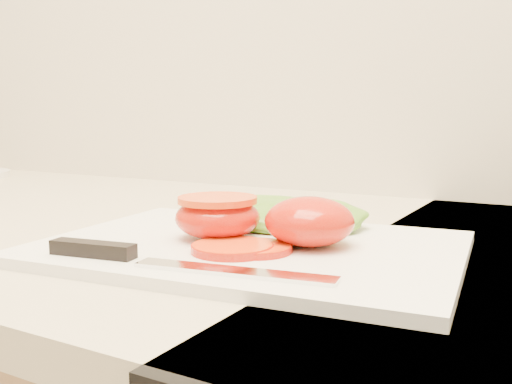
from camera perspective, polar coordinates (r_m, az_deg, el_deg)
The scene contains 8 objects.
cutting_board at distance 0.52m, azimuth -0.55°, elevation -5.59°, with size 0.37×0.27×0.01m, color white.
tomato_half_dome at distance 0.50m, azimuth 5.36°, elevation -2.93°, with size 0.08×0.08×0.04m, color red.
tomato_half_cut at distance 0.53m, azimuth -3.86°, elevation -2.36°, with size 0.08×0.08×0.04m.
tomato_slice_0 at distance 0.48m, azimuth -2.38°, elevation -5.62°, with size 0.07×0.07×0.01m, color #F95D1C.
tomato_slice_1 at distance 0.48m, azimuth -0.03°, elevation -5.65°, with size 0.06×0.06×0.01m, color #F95D1C.
lettuce_leaf_0 at distance 0.59m, azimuth 1.14°, elevation -2.23°, with size 0.14×0.09×0.03m, color #589527.
lettuce_leaf_1 at distance 0.58m, azimuth 5.52°, elevation -2.45°, with size 0.12×0.08×0.03m, color #589527.
knife at distance 0.46m, azimuth -11.12°, elevation -6.42°, with size 0.24×0.05×0.01m.
Camera 1 is at (0.35, 1.14, 1.05)m, focal length 40.00 mm.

